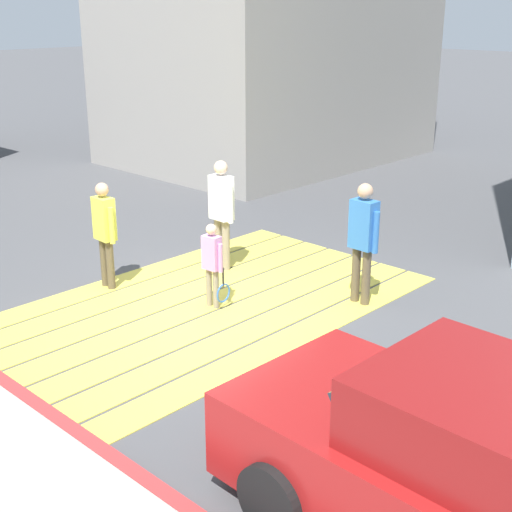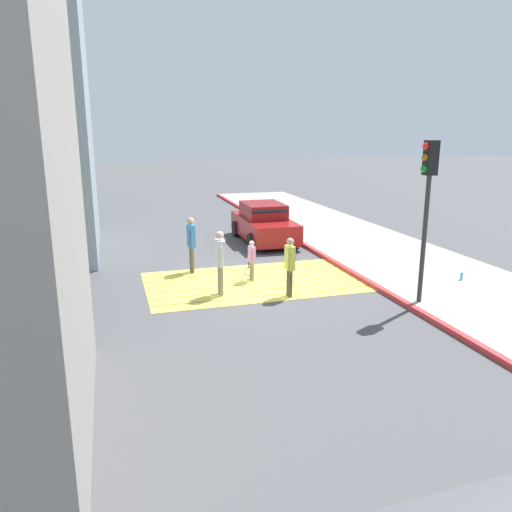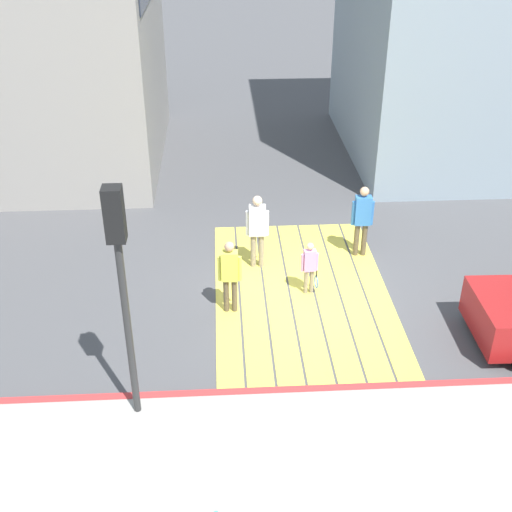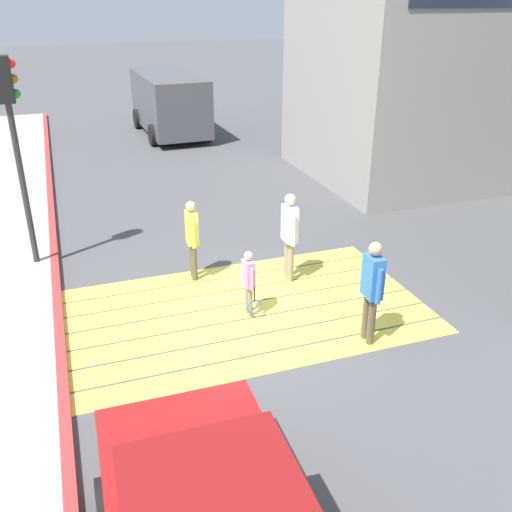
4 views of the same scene
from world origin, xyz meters
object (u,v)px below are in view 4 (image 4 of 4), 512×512
pedestrian_adult_lead (192,235)px  pedestrian_adult_side (372,285)px  pedestrian_adult_trailing (290,231)px  van_down_street (169,102)px  traffic_light_corner (13,122)px  pedestrian_child_with_racket (249,280)px

pedestrian_adult_lead → pedestrian_adult_side: bearing=-55.5°
pedestrian_adult_trailing → pedestrian_adult_side: bearing=-81.1°
pedestrian_adult_trailing → van_down_street: bearing=88.4°
traffic_light_corner → pedestrian_adult_side: traffic_light_corner is taller
traffic_light_corner → pedestrian_child_with_racket: traffic_light_corner is taller
van_down_street → pedestrian_child_with_racket: (-1.57, -14.51, -0.57)m
van_down_street → pedestrian_child_with_racket: 14.61m
van_down_street → traffic_light_corner: 12.38m
pedestrian_adult_trailing → pedestrian_child_with_racket: (-1.20, -1.06, -0.35)m
van_down_street → pedestrian_adult_trailing: van_down_street is taller
van_down_street → pedestrian_adult_side: (0.02, -15.95, -0.23)m
pedestrian_adult_side → pedestrian_child_with_racket: bearing=138.0°
pedestrian_adult_trailing → pedestrian_adult_side: 2.53m
pedestrian_adult_lead → van_down_street: bearing=80.4°
pedestrian_adult_lead → pedestrian_child_with_racket: pedestrian_adult_lead is taller
van_down_street → pedestrian_adult_side: size_ratio=2.93×
traffic_light_corner → van_down_street: bearing=65.2°
pedestrian_adult_lead → pedestrian_adult_side: 3.85m
van_down_street → pedestrian_adult_side: bearing=-89.9°
pedestrian_adult_trailing → pedestrian_adult_lead: bearing=159.4°
pedestrian_adult_lead → pedestrian_adult_trailing: 1.91m
pedestrian_adult_side → pedestrian_adult_lead: bearing=124.5°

